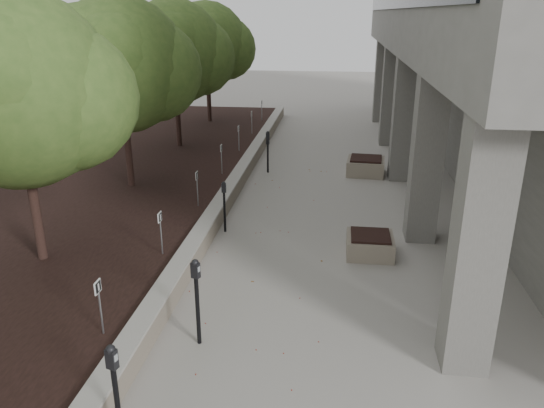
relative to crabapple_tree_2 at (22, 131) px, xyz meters
The scene contains 22 objects.
ground 6.46m from the crabapple_tree_2, 32.01° to the right, with size 90.00×90.00×0.00m, color #9A958D.
retaining_wall 7.29m from the crabapple_tree_2, 63.63° to the left, with size 0.39×26.00×0.50m, color gray, non-canonical shape.
planting_bed 6.71m from the crabapple_tree_2, 96.65° to the left, with size 7.00×26.00×0.40m, color black.
crabapple_tree_2 is the anchor object (origin of this frame).
crabapple_tree_3 5.00m from the crabapple_tree_2, 90.00° to the left, with size 4.60×4.00×5.44m, color #3A5922, non-canonical shape.
crabapple_tree_4 10.00m from the crabapple_tree_2, 90.00° to the left, with size 4.60×4.00×5.44m, color #3A5922, non-canonical shape.
crabapple_tree_5 15.00m from the crabapple_tree_2, 90.00° to the left, with size 4.60×4.00×5.44m, color #3A5922, non-canonical shape.
parking_sign_2 4.16m from the crabapple_tree_2, 45.58° to the right, with size 0.04×0.22×0.96m, color black, non-canonical shape.
parking_sign_3 3.36m from the crabapple_tree_2, 11.53° to the left, with size 0.04×0.22×0.96m, color black, non-canonical shape.
parking_sign_4 4.82m from the crabapple_tree_2, 55.01° to the left, with size 0.04×0.22×0.96m, color black, non-canonical shape.
parking_sign_5 7.30m from the crabapple_tree_2, 69.35° to the left, with size 0.04×0.22×0.96m, color black, non-canonical shape.
parking_sign_6 10.06m from the crabapple_tree_2, 75.54° to the left, with size 0.04×0.22×0.96m, color black, non-canonical shape.
parking_sign_7 12.93m from the crabapple_tree_2, 78.91° to the left, with size 0.04×0.22×0.96m, color black, non-canonical shape.
parking_sign_8 15.85m from the crabapple_tree_2, 81.02° to the left, with size 0.04×0.22×0.96m, color black, non-canonical shape.
parking_meter_1 6.05m from the crabapple_tree_2, 51.30° to the right, with size 0.15×0.11×1.57m, color black, non-canonical shape.
parking_meter_2 4.97m from the crabapple_tree_2, 27.23° to the right, with size 0.16×0.11×1.58m, color black, non-canonical shape.
parking_meter_3 4.98m from the crabapple_tree_2, 39.87° to the left, with size 0.13×0.10×1.35m, color black, non-canonical shape.
parking_meter_4 9.28m from the crabapple_tree_2, 65.49° to the left, with size 0.15×0.10×1.47m, color black, non-canonical shape.
parking_meter_5 9.31m from the crabapple_tree_2, 65.53° to the left, with size 0.13×0.09×1.28m, color black, non-canonical shape.
planter_front 7.74m from the crabapple_tree_2, 15.25° to the left, with size 1.07×1.07×0.50m, color gray, non-canonical shape.
planter_back 11.36m from the crabapple_tree_2, 49.76° to the left, with size 1.25×1.25×0.59m, color gray, non-canonical shape.
berry_scatter 5.98m from the crabapple_tree_2, 23.05° to the left, with size 3.30×14.10×0.02m, color #971B0A, non-canonical shape.
Camera 1 is at (1.27, -6.35, 5.30)m, focal length 34.61 mm.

